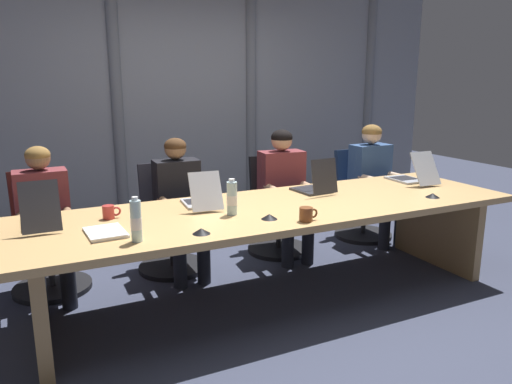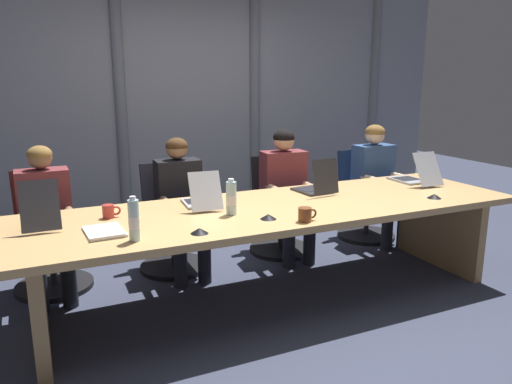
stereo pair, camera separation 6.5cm
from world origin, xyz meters
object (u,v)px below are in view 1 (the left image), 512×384
Objects in this scene: office_chair_right_mid at (361,204)px; water_bottle_primary at (232,198)px; laptop_center at (315,186)px; person_center at (285,185)px; conference_mic_right_side at (269,217)px; person_left_mid at (180,199)px; conference_mic_left_side at (201,231)px; spiral_notepad at (106,233)px; laptop_left_mid at (201,199)px; conference_mic_middle at (433,195)px; coffee_mug_near at (306,214)px; laptop_right_mid at (412,176)px; office_chair_left_mid at (170,230)px; laptop_left_end at (41,217)px; person_left_end at (44,215)px; office_chair_left_end at (48,246)px; office_chair_center at (277,216)px; coffee_mug_far at (109,212)px; person_right_mid at (375,175)px; water_bottle_secondary at (136,221)px.

office_chair_right_mid is 2.23m from water_bottle_primary.
laptop_center is 0.56m from person_center.
office_chair_right_mid reaches higher than conference_mic_right_side.
person_left_mid reaches higher than office_chair_right_mid.
water_bottle_primary is at bearing 8.63° from person_left_mid.
conference_mic_left_side is 0.35× the size of spiral_notepad.
conference_mic_middle is at bearing -102.48° from laptop_left_mid.
laptop_right_mid is at bearing 23.08° from coffee_mug_near.
water_bottle_primary is (0.16, -1.01, 0.50)m from office_chair_left_mid.
laptop_left_mid is at bearing -88.22° from laptop_left_end.
coffee_mug_near is 0.25m from conference_mic_right_side.
laptop_left_mid is 1.83m from conference_mic_middle.
coffee_mug_near is (1.55, -1.22, 0.12)m from person_left_end.
spiral_notepad is (0.30, -1.08, 0.38)m from office_chair_left_end.
person_center is at bearing -82.49° from office_chair_right_mid.
office_chair_center is at bearing 120.05° from conference_mic_middle.
laptop_left_end reaches higher than coffee_mug_far.
conference_mic_right_side reaches higher than spiral_notepad.
person_left_mid is at bearing 105.32° from conference_mic_right_side.
laptop_right_mid is 0.59m from person_right_mid.
office_chair_left_mid is 1.40m from conference_mic_left_side.
laptop_right_mid is (1.02, -0.03, -0.00)m from laptop_center.
person_center is (2.11, 0.60, -0.11)m from laptop_left_end.
laptop_right_mid is at bearing 16.18° from conference_mic_right_side.
person_left_end is at bearing -3.89° from laptop_left_end.
laptop_right_mid reaches higher than conference_mic_right_side.
person_left_end is 3.65× the size of spiral_notepad.
laptop_center is at bearing 1.53° from coffee_mug_far.
office_chair_center is at bearing 59.49° from conference_mic_right_side.
conference_mic_left_side is at bearing 34.28° from person_left_end.
laptop_center is 2.75× the size of coffee_mug_near.
person_left_end is at bearing -9.17° from office_chair_left_end.
office_chair_left_mid is (1.04, 0.75, -0.44)m from laptop_left_end.
conference_mic_right_side is (-0.72, -1.08, 0.07)m from person_center.
conference_mic_middle is at bearing -130.87° from laptop_center.
office_chair_center is 1.50m from conference_mic_middle.
coffee_mug_far is at bearing -65.76° from person_center.
coffee_mug_near is 0.42× the size of spiral_notepad.
laptop_center reaches higher than spiral_notepad.
office_chair_left_mid is 1.01× the size of office_chair_center.
office_chair_left_mid is at bearing 54.00° from spiral_notepad.
water_bottle_secondary is at bearing -60.84° from spiral_notepad.
person_left_mid is at bearing 56.47° from laptop_center.
person_center is 1.00× the size of person_right_mid.
person_right_mid is (2.07, 0.01, 0.03)m from person_left_mid.
laptop_left_end is at bearing 86.54° from laptop_center.
laptop_right_mid reaches higher than conference_mic_left_side.
office_chair_center is 1.89m from coffee_mug_far.
person_center is at bearing 43.80° from water_bottle_primary.
office_chair_left_end is (0.04, 0.75, -0.44)m from laptop_left_end.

